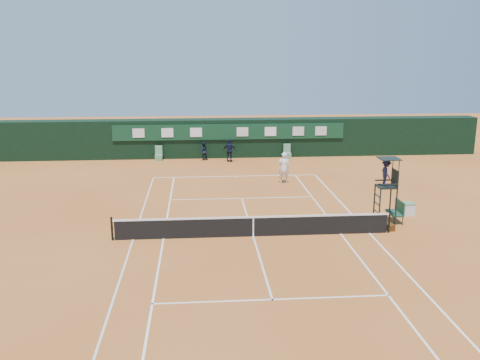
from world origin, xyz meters
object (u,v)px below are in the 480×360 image
Objects in this scene: tennis_net at (253,226)px; player at (284,168)px; cooler at (408,209)px; umpire_chair at (387,178)px; player_bench at (397,210)px.

tennis_net is 6.43× the size of player.
player is at bearing 73.11° from tennis_net.
cooler is (8.36, 2.61, -0.18)m from tennis_net.
cooler is 0.32× the size of player.
tennis_net is at bearing 74.76° from player.
player is at bearing 110.85° from umpire_chair.
tennis_net is 10.75× the size of player_bench.
tennis_net and player_bench have the same top height.
tennis_net is at bearing -162.64° from cooler.
player_bench is at bearing 119.55° from player.
umpire_chair is 5.30× the size of cooler.
player reaches higher than cooler.
cooler is at bearing 45.92° from player_bench.
player_bench is 9.35m from player.
umpire_chair reaches higher than tennis_net.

